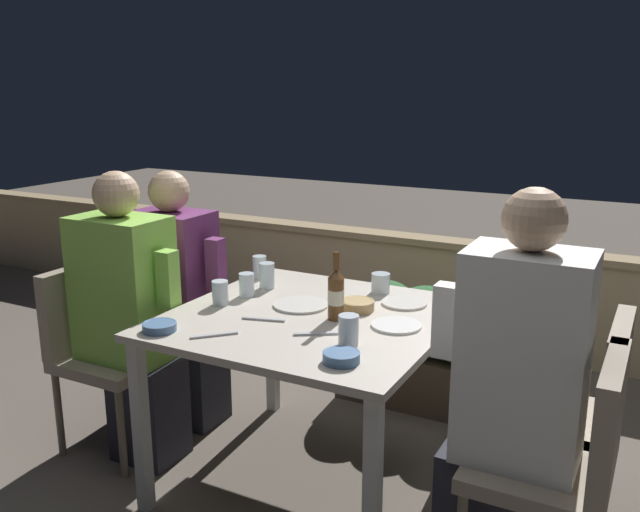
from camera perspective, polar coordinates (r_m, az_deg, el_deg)
name	(u,v)px	position (r m, az deg, el deg)	size (l,w,h in m)	color
ground_plane	(311,479)	(2.98, -0.74, -18.30)	(16.00, 16.00, 0.00)	#665B51
parapet_wall	(446,290)	(4.36, 10.60, -2.83)	(9.00, 0.18, 0.66)	tan
dining_table	(311,334)	(2.68, -0.78, -6.56)	(1.05, 1.04, 0.73)	#BCB2A3
planter_hedge	(423,338)	(3.51, 8.69, -6.86)	(0.83, 0.47, 0.61)	brown
chair_left_near	(100,338)	(3.18, -18.03, -6.58)	(0.43, 0.43, 0.83)	gray
person_green_blouse	(131,318)	(3.01, -15.65, -5.05)	(0.48, 0.26, 1.26)	#282833
chair_left_far	(150,314)	(3.44, -14.09, -4.72)	(0.43, 0.43, 0.83)	gray
person_purple_stripe	(180,298)	(3.28, -11.69, -3.50)	(0.47, 0.26, 1.22)	#282833
chair_right_near	(570,453)	(2.28, 20.28, -15.29)	(0.43, 0.43, 0.83)	gray
person_white_polo	(510,393)	(2.24, 15.75, -11.06)	(0.47, 0.26, 1.32)	#282833
chair_right_far	(583,405)	(2.60, 21.24, -11.60)	(0.43, 0.43, 0.83)	gray
beer_bottle	(336,294)	(2.58, 1.36, -3.21)	(0.06, 0.06, 0.27)	brown
plate_0	(301,305)	(2.76, -1.63, -4.12)	(0.23, 0.23, 0.01)	silver
plate_1	(404,303)	(2.80, 7.11, -3.94)	(0.19, 0.19, 0.01)	silver
plate_2	(396,325)	(2.55, 6.45, -5.82)	(0.19, 0.19, 0.01)	white
bowl_0	(341,356)	(2.21, 1.80, -8.44)	(0.12, 0.12, 0.04)	#4C709E
bowl_1	(159,326)	(2.55, -13.37, -5.77)	(0.12, 0.12, 0.03)	#4C709E
bowl_2	(357,304)	(2.71, 3.15, -4.10)	(0.14, 0.14, 0.04)	tan
glass_cup_0	(349,330)	(2.34, 2.42, -6.26)	(0.07, 0.07, 0.11)	silver
glass_cup_1	(260,266)	(3.17, -5.11, -0.89)	(0.06, 0.06, 0.10)	silver
glass_cup_2	(247,285)	(2.89, -6.20, -2.43)	(0.06, 0.06, 0.10)	silver
glass_cup_3	(267,276)	(2.99, -4.49, -1.66)	(0.07, 0.07, 0.11)	silver
glass_cup_4	(381,283)	(2.93, 5.13, -2.29)	(0.08, 0.08, 0.09)	silver
glass_cup_5	(220,293)	(2.79, -8.40, -3.10)	(0.07, 0.07, 0.10)	silver
fork_0	(317,333)	(2.45, -0.24, -6.54)	(0.15, 0.11, 0.01)	silver
fork_1	(214,335)	(2.47, -8.89, -6.58)	(0.13, 0.14, 0.01)	silver
fork_2	(264,319)	(2.61, -4.76, -5.32)	(0.17, 0.06, 0.01)	silver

